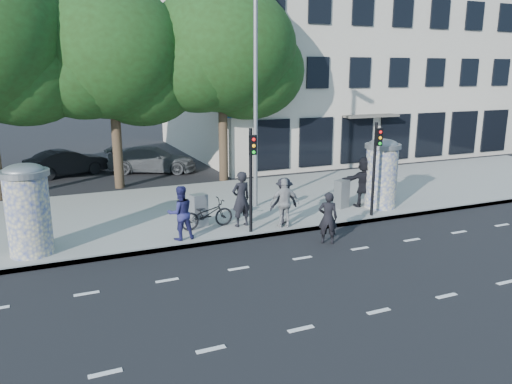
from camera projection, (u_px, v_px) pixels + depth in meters
name	position (u px, v px, depth m)	size (l,w,h in m)	color
ground	(328.00, 276.00, 13.27)	(120.00, 120.00, 0.00)	black
sidewalk	(229.00, 205.00, 19.93)	(40.00, 8.00, 0.15)	gray
curb	(271.00, 234.00, 16.41)	(40.00, 0.10, 0.16)	slate
lane_dash_near	(379.00, 311.00, 11.30)	(32.00, 0.12, 0.01)	silver
lane_dash_far	(302.00, 258.00, 14.51)	(32.00, 0.12, 0.01)	silver
ad_column_left	(28.00, 207.00, 14.13)	(1.36, 1.36, 2.65)	beige
ad_column_right	(381.00, 172.00, 19.10)	(1.36, 1.36, 2.65)	beige
traffic_pole_near	(251.00, 170.00, 15.89)	(0.22, 0.31, 3.40)	black
traffic_pole_far	(375.00, 160.00, 17.74)	(0.22, 0.31, 3.40)	black
street_lamp	(256.00, 85.00, 18.35)	(0.25, 0.93, 8.00)	slate
tree_near_left	(111.00, 53.00, 21.80)	(6.80, 6.80, 8.97)	#38281C
tree_center	(222.00, 48.00, 23.31)	(7.00, 7.00, 9.30)	#38281C
building	(328.00, 60.00, 34.29)	(20.30, 15.85, 12.00)	beige
ped_b	(241.00, 199.00, 16.80)	(0.69, 0.45, 1.90)	black
ped_c	(180.00, 213.00, 15.49)	(0.83, 0.65, 1.72)	navy
ped_d	(284.00, 201.00, 17.11)	(1.04, 0.60, 1.62)	black
ped_e	(285.00, 203.00, 16.71)	(0.99, 0.56, 1.69)	#969799
ped_f	(364.00, 182.00, 19.28)	(1.81, 0.65, 1.95)	black
man_road	(328.00, 218.00, 15.59)	(0.61, 0.40, 1.67)	black
bicycle	(207.00, 214.00, 16.68)	(1.86, 0.65, 0.98)	black
cabinet_left	(199.00, 210.00, 16.89)	(0.53, 0.39, 1.11)	gray
cabinet_right	(342.00, 194.00, 19.18)	(0.52, 0.38, 1.09)	slate
car_mid	(67.00, 163.00, 25.82)	(4.06, 1.42, 1.34)	black
car_right	(152.00, 160.00, 26.69)	(4.63, 1.88, 1.34)	#53575A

